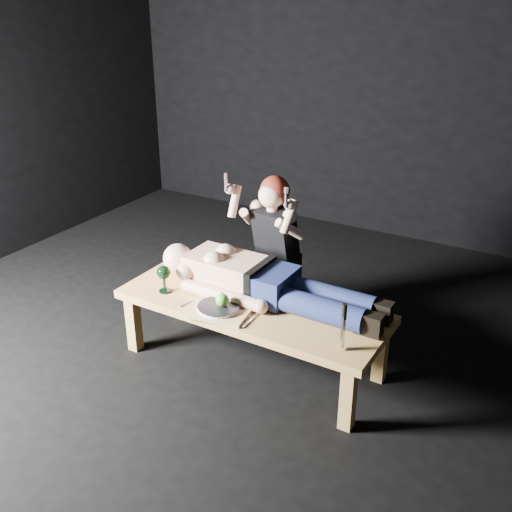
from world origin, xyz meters
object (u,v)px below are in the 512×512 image
at_px(table, 252,334).
at_px(carving_knife, 343,327).
at_px(kneeling_woman, 281,247).
at_px(lying_man, 268,279).
at_px(goblet, 164,279).
at_px(serving_tray, 219,310).

height_order(table, carving_knife, carving_knife).
relative_size(kneeling_woman, carving_knife, 4.04).
bearing_deg(kneeling_woman, lying_man, -61.78).
distance_m(lying_man, goblet, 0.67).
bearing_deg(goblet, table, 15.38).
bearing_deg(carving_knife, serving_tray, -179.49).
height_order(table, kneeling_woman, kneeling_woman).
relative_size(kneeling_woman, goblet, 6.22).
xyz_separation_m(lying_man, goblet, (-0.61, -0.26, -0.04)).
relative_size(lying_man, serving_tray, 4.43).
xyz_separation_m(kneeling_woman, carving_knife, (0.81, -0.82, 0.02)).
distance_m(serving_tray, goblet, 0.45).
bearing_deg(lying_man, serving_tray, -118.00).
height_order(serving_tray, carving_knife, carving_knife).
distance_m(table, serving_tray, 0.33).
distance_m(lying_man, kneeling_woman, 0.54).
bearing_deg(serving_tray, carving_knife, -0.23).
bearing_deg(lying_man, carving_knife, -25.56).
height_order(kneeling_woman, goblet, kneeling_woman).
bearing_deg(goblet, serving_tray, -5.70).
bearing_deg(serving_tray, goblet, 174.30).
bearing_deg(goblet, kneeling_woman, 60.72).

